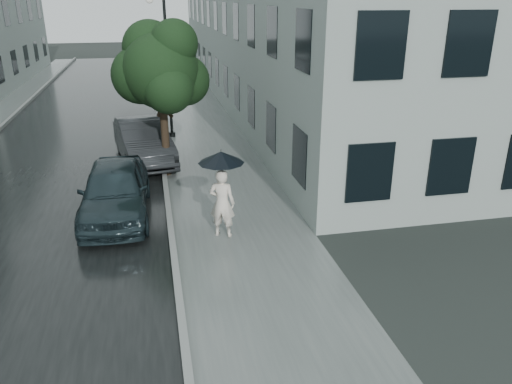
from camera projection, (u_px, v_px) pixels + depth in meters
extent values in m
plane|color=black|center=(250.00, 274.00, 10.83)|extent=(120.00, 120.00, 0.00)
cube|color=slate|center=(202.00, 134.00, 21.80)|extent=(3.50, 60.00, 0.01)
cube|color=slate|center=(159.00, 135.00, 21.42)|extent=(0.15, 60.00, 0.15)
cube|color=black|center=(74.00, 141.00, 20.77)|extent=(6.85, 60.00, 0.00)
cube|color=gray|center=(278.00, 17.00, 27.98)|extent=(7.00, 36.00, 9.00)
cube|color=black|center=(216.00, 18.00, 27.31)|extent=(0.08, 32.40, 7.20)
cube|color=black|center=(20.00, 21.00, 34.67)|extent=(0.08, 16.20, 6.40)
imported|color=beige|center=(222.00, 203.00, 12.27)|extent=(0.75, 0.64, 1.75)
cylinder|color=black|center=(222.00, 181.00, 12.05)|extent=(0.02, 0.02, 0.92)
cone|color=black|center=(221.00, 157.00, 11.82)|extent=(1.48, 1.48, 0.28)
cylinder|color=black|center=(221.00, 151.00, 11.77)|extent=(0.02, 0.02, 0.08)
cylinder|color=black|center=(222.00, 200.00, 12.23)|extent=(0.03, 0.03, 0.06)
cylinder|color=#332619|center=(165.00, 138.00, 16.42)|extent=(0.25, 0.25, 2.54)
sphere|color=#183217|center=(161.00, 70.00, 15.62)|extent=(2.39, 2.39, 2.39)
sphere|color=#183217|center=(184.00, 80.00, 16.14)|extent=(1.65, 1.65, 1.65)
sphere|color=#183217|center=(140.00, 75.00, 15.89)|extent=(1.84, 1.84, 1.84)
sphere|color=#183217|center=(168.00, 89.00, 15.24)|extent=(1.55, 1.55, 1.55)
sphere|color=#183217|center=(150.00, 48.00, 15.83)|extent=(1.74, 1.74, 1.74)
sphere|color=#183217|center=(174.00, 43.00, 15.24)|extent=(1.48, 1.48, 1.48)
cylinder|color=black|center=(168.00, 71.00, 20.35)|extent=(0.12, 0.12, 5.56)
cylinder|color=black|center=(172.00, 134.00, 21.34)|extent=(0.28, 0.28, 0.20)
imported|color=#1B292E|center=(115.00, 190.00, 13.44)|extent=(1.85, 4.42, 1.49)
imported|color=#25272A|center=(143.00, 141.00, 17.94)|extent=(2.36, 4.82, 1.52)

